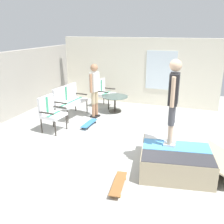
# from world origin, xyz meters

# --- Properties ---
(ground_plane) EXTENTS (12.00, 12.00, 0.10)m
(ground_plane) POSITION_xyz_m (0.00, 0.00, -0.05)
(ground_plane) COLOR #A8A8A3
(house_facade) EXTENTS (0.23, 6.00, 2.49)m
(house_facade) POSITION_xyz_m (3.80, 0.49, 1.25)
(house_facade) COLOR silver
(house_facade) RESTS_ON ground_plane
(skate_ramp) EXTENTS (1.87, 2.29, 0.50)m
(skate_ramp) POSITION_xyz_m (-0.69, -1.51, 0.25)
(skate_ramp) COLOR tan
(skate_ramp) RESTS_ON ground_plane
(patio_bench) EXTENTS (1.30, 0.67, 1.02)m
(patio_bench) POSITION_xyz_m (1.49, 2.24, 0.62)
(patio_bench) COLOR #2D2823
(patio_bench) RESTS_ON ground_plane
(patio_chair_near_house) EXTENTS (0.67, 0.61, 1.02)m
(patio_chair_near_house) POSITION_xyz_m (2.92, 1.57, 0.61)
(patio_chair_near_house) COLOR #2D2823
(patio_chair_near_house) RESTS_ON ground_plane
(patio_chair_by_wall) EXTENTS (0.66, 0.60, 1.02)m
(patio_chair_by_wall) POSITION_xyz_m (0.18, 2.11, 0.61)
(patio_chair_by_wall) COLOR #2D2823
(patio_chair_by_wall) RESTS_ON ground_plane
(patio_table) EXTENTS (0.90, 0.90, 0.57)m
(patio_table) POSITION_xyz_m (2.44, 0.95, 0.40)
(patio_table) COLOR #2D2823
(patio_table) RESTS_ON ground_plane
(person_watching) EXTENTS (0.47, 0.29, 1.76)m
(person_watching) POSITION_xyz_m (1.70, 1.39, 1.03)
(person_watching) COLOR black
(person_watching) RESTS_ON ground_plane
(person_skater) EXTENTS (0.48, 0.25, 1.77)m
(person_skater) POSITION_xyz_m (-0.68, -1.34, 1.55)
(person_skater) COLOR silver
(person_skater) RESTS_ON skate_ramp
(skateboard_by_bench) EXTENTS (0.80, 0.22, 0.10)m
(skateboard_by_bench) POSITION_xyz_m (0.87, 1.23, 0.08)
(skateboard_by_bench) COLOR #3372B2
(skateboard_by_bench) RESTS_ON ground_plane
(skateboard_spare) EXTENTS (0.82, 0.30, 0.10)m
(skateboard_spare) POSITION_xyz_m (-1.79, -0.58, 0.08)
(skateboard_spare) COLOR brown
(skateboard_spare) RESTS_ON ground_plane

